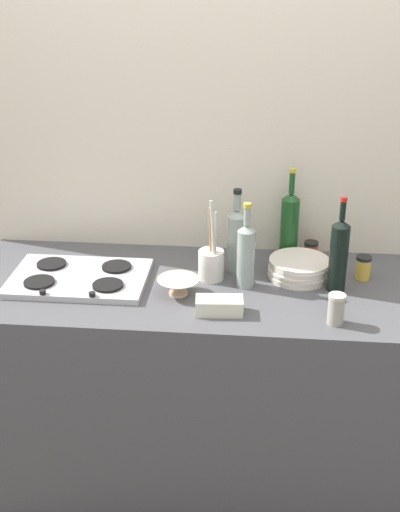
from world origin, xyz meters
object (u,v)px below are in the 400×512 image
object	(u,v)px
plate_stack	(299,268)
condiment_jar_rear	(311,250)
wine_bottle_rightmost	(289,225)
utensil_crock	(211,262)
butter_dish	(219,306)
stovetop_hob	(79,278)
condiment_jar_spare	(336,309)
mixing_bowl	(178,286)
wine_bottle_leftmost	(246,254)
wine_bottle_mid_right	(339,254)
wine_bottle_mid_left	(236,239)
condiment_jar_front	(363,267)

from	to	relation	value
plate_stack	condiment_jar_rear	distance (m)	0.18
wine_bottle_rightmost	condiment_jar_rear	bearing A→B (deg)	0.23
utensil_crock	condiment_jar_rear	world-z (taller)	utensil_crock
butter_dish	utensil_crock	distance (m)	0.27
plate_stack	butter_dish	distance (m)	0.42
stovetop_hob	condiment_jar_spare	xyz separation A→B (m)	(0.94, -0.23, 0.04)
stovetop_hob	utensil_crock	bearing A→B (deg)	7.82
stovetop_hob	mixing_bowl	world-z (taller)	mixing_bowl
condiment_jar_spare	stovetop_hob	bearing A→B (deg)	166.37
wine_bottle_leftmost	mixing_bowl	distance (m)	0.28
plate_stack	wine_bottle_mid_right	xyz separation A→B (m)	(0.13, -0.09, 0.11)
wine_bottle_mid_right	condiment_jar_spare	xyz separation A→B (m)	(-0.02, -0.25, -0.09)
wine_bottle_leftmost	condiment_jar_spare	bearing A→B (deg)	-38.45
wine_bottle_leftmost	mixing_bowl	xyz separation A→B (m)	(-0.24, -0.09, -0.10)
stovetop_hob	wine_bottle_leftmost	distance (m)	0.64
wine_bottle_rightmost	condiment_jar_spare	bearing A→B (deg)	-73.95
wine_bottle_rightmost	condiment_jar_spare	world-z (taller)	wine_bottle_rightmost
condiment_jar_rear	wine_bottle_leftmost	bearing A→B (deg)	-134.45
wine_bottle_mid_left	condiment_jar_spare	world-z (taller)	wine_bottle_mid_left
wine_bottle_leftmost	wine_bottle_mid_right	world-z (taller)	wine_bottle_mid_right
wine_bottle_mid_left	wine_bottle_mid_right	size ratio (longest dim) A/B	0.93
wine_bottle_mid_right	mixing_bowl	xyz separation A→B (m)	(-0.58, -0.09, -0.11)
mixing_bowl	condiment_jar_spare	distance (m)	0.58
wine_bottle_leftmost	condiment_jar_front	xyz separation A→B (m)	(0.45, 0.10, -0.08)
mixing_bowl	wine_bottle_leftmost	bearing A→B (deg)	20.18
stovetop_hob	butter_dish	xyz separation A→B (m)	(0.55, -0.19, 0.01)
wine_bottle_leftmost	wine_bottle_rightmost	xyz separation A→B (m)	(0.17, 0.26, 0.02)
plate_stack	condiment_jar_spare	distance (m)	0.36
condiment_jar_front	butter_dish	bearing A→B (deg)	-149.07
plate_stack	wine_bottle_mid_right	world-z (taller)	wine_bottle_mid_right
wine_bottle_mid_left	plate_stack	bearing A→B (deg)	-6.86
wine_bottle_mid_left	butter_dish	size ratio (longest dim) A/B	2.06
mixing_bowl	plate_stack	bearing A→B (deg)	22.24
condiment_jar_front	condiment_jar_rear	world-z (taller)	condiment_jar_front
stovetop_hob	wine_bottle_mid_left	bearing A→B (deg)	13.58
wine_bottle_rightmost	wine_bottle_mid_left	bearing A→B (deg)	-145.97
stovetop_hob	condiment_jar_spare	bearing A→B (deg)	-13.63
condiment_jar_front	condiment_jar_spare	xyz separation A→B (m)	(-0.13, -0.35, 0.01)
wine_bottle_leftmost	condiment_jar_rear	bearing A→B (deg)	45.55
condiment_jar_spare	plate_stack	bearing A→B (deg)	107.51
wine_bottle_mid_right	wine_bottle_rightmost	xyz separation A→B (m)	(-0.17, 0.26, 0.00)
wine_bottle_mid_right	condiment_jar_front	xyz separation A→B (m)	(0.11, 0.10, -0.10)
plate_stack	butter_dish	world-z (taller)	plate_stack
condiment_jar_front	condiment_jar_spare	distance (m)	0.38
butter_dish	utensil_crock	size ratio (longest dim) A/B	0.51
stovetop_hob	condiment_jar_front	distance (m)	1.09
condiment_jar_front	utensil_crock	bearing A→B (deg)	-174.59
plate_stack	wine_bottle_leftmost	size ratio (longest dim) A/B	0.73
butter_dish	condiment_jar_front	world-z (taller)	condiment_jar_front
plate_stack	condiment_jar_spare	size ratio (longest dim) A/B	2.20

